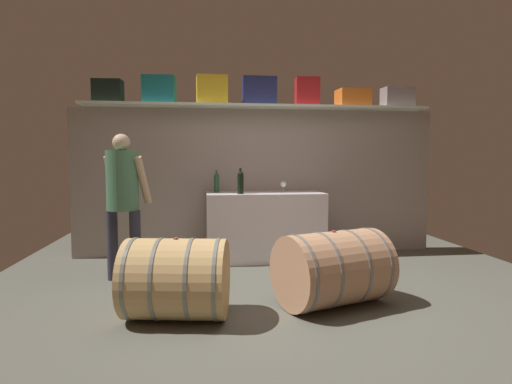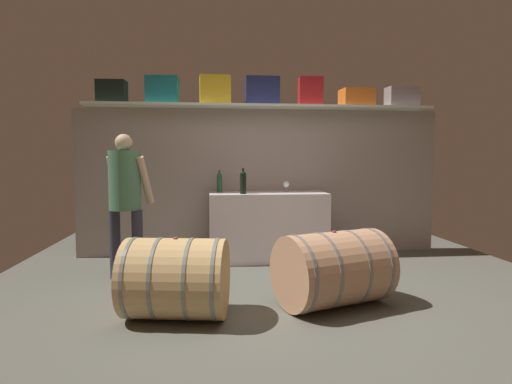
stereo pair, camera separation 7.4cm
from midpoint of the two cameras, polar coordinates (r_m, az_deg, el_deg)
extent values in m
cube|color=#56564C|center=(4.19, 3.78, -13.18)|extent=(5.94, 7.52, 0.02)
cube|color=gray|center=(5.60, 1.04, 1.35)|extent=(4.74, 0.10, 1.90)
cube|color=silver|center=(5.48, 1.25, 11.42)|extent=(4.36, 0.40, 0.03)
cube|color=black|center=(5.59, -18.46, 12.66)|extent=(0.35, 0.24, 0.28)
cube|color=#19757F|center=(5.49, -12.08, 13.24)|extent=(0.41, 0.27, 0.33)
cube|color=yellow|center=(5.47, -5.15, 13.45)|extent=(0.39, 0.29, 0.35)
cube|color=navy|center=(5.51, 1.23, 13.42)|extent=(0.43, 0.19, 0.36)
cube|color=red|center=(5.62, 7.72, 13.21)|extent=(0.31, 0.25, 0.36)
cube|color=orange|center=(5.78, 13.74, 12.20)|extent=(0.42, 0.31, 0.22)
cube|color=gray|center=(6.01, 19.37, 11.94)|extent=(0.42, 0.23, 0.26)
cube|color=white|center=(5.30, 1.98, -4.61)|extent=(1.44, 0.61, 0.84)
cylinder|color=black|center=(5.05, -1.34, 1.00)|extent=(0.08, 0.08, 0.22)
sphere|color=black|center=(5.04, -1.34, 2.41)|extent=(0.07, 0.07, 0.07)
cylinder|color=black|center=(5.04, -1.34, 2.88)|extent=(0.03, 0.03, 0.06)
cylinder|color=#275330|center=(5.31, -4.54, 1.02)|extent=(0.07, 0.07, 0.19)
sphere|color=#275330|center=(5.31, -4.54, 2.19)|extent=(0.06, 0.06, 0.06)
cylinder|color=#275330|center=(5.30, -4.55, 2.61)|extent=(0.02, 0.02, 0.06)
cylinder|color=white|center=(5.31, 4.48, -0.01)|extent=(0.08, 0.08, 0.00)
cylinder|color=white|center=(5.31, 4.48, 0.38)|extent=(0.01, 0.01, 0.07)
sphere|color=white|center=(5.31, 4.49, 1.06)|extent=(0.08, 0.08, 0.08)
sphere|color=maroon|center=(5.31, 4.48, 0.94)|extent=(0.05, 0.05, 0.05)
cylinder|color=tan|center=(3.46, -10.11, -11.35)|extent=(0.88, 0.75, 0.63)
cylinder|color=slate|center=(3.55, -15.42, -11.04)|extent=(0.13, 0.64, 0.64)
cylinder|color=slate|center=(3.49, -12.17, -11.24)|extent=(0.13, 0.64, 0.64)
cylinder|color=slate|center=(3.43, -8.02, -11.45)|extent=(0.13, 0.64, 0.64)
cylinder|color=slate|center=(3.40, -4.56, -11.58)|extent=(0.13, 0.64, 0.64)
cylinder|color=brown|center=(3.38, -10.19, -6.12)|extent=(0.04, 0.04, 0.01)
cylinder|color=tan|center=(3.74, 10.95, -10.11)|extent=(1.06, 0.90, 0.63)
cylinder|color=slate|center=(3.54, 5.94, -10.92)|extent=(0.24, 0.61, 0.64)
cylinder|color=slate|center=(3.66, 9.11, -10.42)|extent=(0.24, 0.61, 0.64)
cylinder|color=slate|center=(3.83, 12.70, -9.81)|extent=(0.24, 0.61, 0.64)
cylinder|color=slate|center=(3.98, 15.38, -9.33)|extent=(0.24, 0.61, 0.64)
cylinder|color=#97404D|center=(3.68, 11.02, -5.25)|extent=(0.04, 0.04, 0.01)
cylinder|color=#2D2D3D|center=(4.54, -15.19, -7.00)|extent=(0.11, 0.11, 0.74)
cylinder|color=#2D2D3D|center=(4.69, -18.01, -6.69)|extent=(0.11, 0.11, 0.74)
cylinder|color=#467755|center=(4.53, -16.81, 1.52)|extent=(0.32, 0.32, 0.61)
sphere|color=#CDAD8A|center=(4.53, -16.93, 6.37)|extent=(0.18, 0.18, 0.18)
cylinder|color=#CDAD8A|center=(4.51, -14.23, 1.55)|extent=(0.17, 0.27, 0.50)
cylinder|color=#CDAD8A|center=(4.71, -18.02, 1.59)|extent=(0.16, 0.24, 0.51)
camera|label=1|loc=(0.04, -89.41, 0.05)|focal=29.73mm
camera|label=2|loc=(0.04, 90.59, -0.05)|focal=29.73mm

